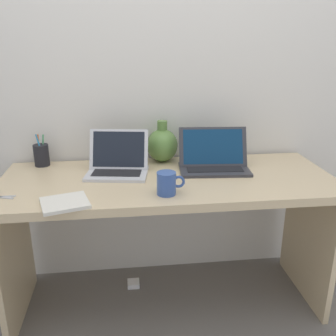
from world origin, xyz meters
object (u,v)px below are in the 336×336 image
Objects in this scene: notebook_stack at (65,203)px; pen_cup at (41,155)px; green_vase at (162,145)px; coffee_mug at (167,183)px; laptop_right at (214,159)px; power_brick at (133,284)px; laptop_left at (118,162)px.

pen_cup reaches higher than notebook_stack.
green_vase is 1.83× the size of coffee_mug.
green_vase is at bearing 86.45° from coffee_mug.
power_brick is (-0.44, 0.06, -0.78)m from laptop_right.
pen_cup is at bearing 143.12° from coffee_mug.
laptop_right reaches higher than coffee_mug.
coffee_mug is (-0.03, -0.47, -0.04)m from green_vase.
laptop_left is 2.66× the size of coffee_mug.
notebook_stack is (-0.46, -0.53, -0.09)m from green_vase.
laptop_right is 0.92m from pen_cup.
pen_cup is 0.92m from power_brick.
power_brick is (0.06, 0.06, -0.78)m from laptop_left.
laptop_right is at bearing -33.26° from green_vase.
pen_cup is at bearing 158.34° from laptop_left.
green_vase is 0.47m from coffee_mug.
laptop_left is at bearing 179.68° from laptop_right.
coffee_mug reaches higher than notebook_stack.
laptop_right is (0.50, -0.00, 0.00)m from laptop_left.
notebook_stack is 0.56m from pen_cup.
laptop_left reaches higher than pen_cup.
green_vase is 0.71m from notebook_stack.
green_vase reaches higher than laptop_left.
green_vase is 1.29× the size of pen_cup.
laptop_left is 0.43m from notebook_stack.
laptop_right is at bearing -10.34° from pen_cup.
power_brick is (0.46, -0.11, -0.79)m from pen_cup.
coffee_mug is 1.79× the size of power_brick.
coffee_mug is at bearing -54.86° from laptop_left.
laptop_left is 0.89× the size of laptop_right.
green_vase is at bearing 146.74° from laptop_right.
laptop_left reaches higher than power_brick.
power_brick is at bearing 172.45° from laptop_right.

